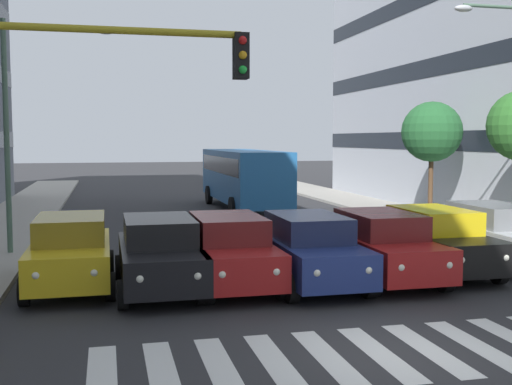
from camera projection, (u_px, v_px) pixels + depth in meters
ground_plane at (404, 351)px, 10.62m from camera, size 180.00×180.00×0.00m
crosswalk_markings at (404, 351)px, 10.62m from camera, size 10.35×2.80×0.01m
car_0 at (495, 234)px, 17.84m from camera, size 2.02×4.44×1.72m
car_1 at (435, 240)px, 16.73m from camera, size 2.02×4.44×1.72m
car_2 at (382, 246)px, 15.87m from camera, size 2.02×4.44×1.72m
car_3 at (310, 250)px, 15.32m from camera, size 2.02×4.44×1.72m
car_4 at (229, 251)px, 15.17m from camera, size 2.02×4.44×1.72m
car_5 at (160, 254)px, 14.77m from camera, size 2.02×4.44×1.72m
car_6 at (71, 251)px, 15.08m from camera, size 2.02×4.44×1.72m
bus_behind_traffic at (243, 173)px, 31.88m from camera, size 2.78×10.50×3.00m
traffic_light_gantry at (64, 131)px, 10.01m from camera, size 4.32×0.36×5.50m
street_lamp_right at (26, 109)px, 18.82m from camera, size 3.29×0.28×6.95m
street_tree_2 at (432, 132)px, 26.48m from camera, size 2.53×2.53×4.99m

